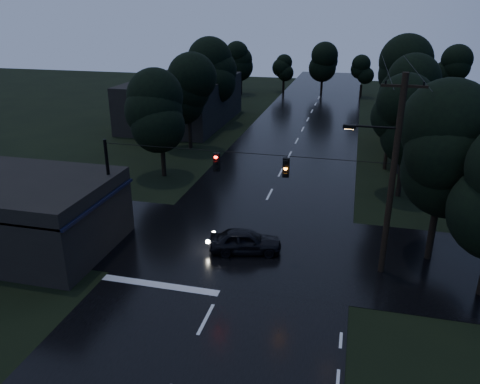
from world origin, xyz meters
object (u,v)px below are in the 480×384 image
at_px(car, 245,241).
at_px(utility_pole_far, 390,124).
at_px(storefront, 6,211).
at_px(utility_pole_main, 391,175).

bearing_deg(car, utility_pole_far, -38.63).
distance_m(storefront, utility_pole_far, 28.56).
bearing_deg(utility_pole_far, storefront, -138.20).
bearing_deg(utility_pole_main, storefront, -174.39).
height_order(storefront, utility_pole_main, utility_pole_main).
relative_size(storefront, car, 3.08).
bearing_deg(storefront, utility_pole_main, 5.61).
distance_m(utility_pole_far, car, 18.80).
bearing_deg(car, utility_pole_main, -105.43).
bearing_deg(storefront, utility_pole_far, 41.80).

